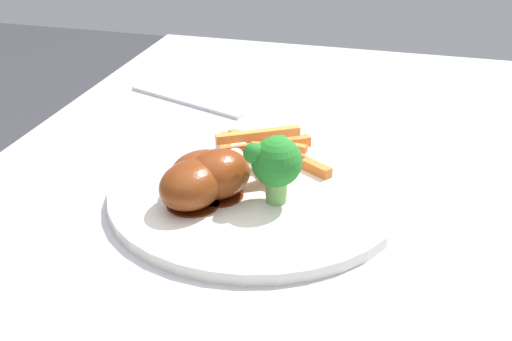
% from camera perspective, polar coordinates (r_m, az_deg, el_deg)
% --- Properties ---
extents(dining_table, '(1.17, 0.68, 0.74)m').
position_cam_1_polar(dining_table, '(0.71, 1.15, -12.32)').
color(dining_table, '#B7B7BC').
rests_on(dining_table, ground_plane).
extents(dinner_plate, '(0.30, 0.30, 0.01)m').
position_cam_1_polar(dinner_plate, '(0.68, 0.00, -1.94)').
color(dinner_plate, white).
rests_on(dinner_plate, dining_table).
extents(broccoli_floret_front, '(0.05, 0.05, 0.07)m').
position_cam_1_polar(broccoli_floret_front, '(0.64, 1.44, 0.78)').
color(broccoli_floret_front, '#76AC5B').
rests_on(broccoli_floret_front, dinner_plate).
extents(carrot_fries_pile, '(0.13, 0.14, 0.04)m').
position_cam_1_polar(carrot_fries_pile, '(0.72, 0.18, 1.28)').
color(carrot_fries_pile, orange).
rests_on(carrot_fries_pile, dinner_plate).
extents(chicken_drumstick_near, '(0.12, 0.08, 0.04)m').
position_cam_1_polar(chicken_drumstick_near, '(0.65, -5.20, -1.07)').
color(chicken_drumstick_near, '#4C1B09').
rests_on(chicken_drumstick_near, dinner_plate).
extents(chicken_drumstick_far, '(0.11, 0.10, 0.05)m').
position_cam_1_polar(chicken_drumstick_far, '(0.66, -2.93, -0.25)').
color(chicken_drumstick_far, '#511B09').
rests_on(chicken_drumstick_far, dinner_plate).
extents(chicken_drumstick_extra, '(0.09, 0.12, 0.04)m').
position_cam_1_polar(chicken_drumstick_extra, '(0.67, -3.90, -0.10)').
color(chicken_drumstick_extra, '#571E0D').
rests_on(chicken_drumstick_extra, dinner_plate).
extents(fork, '(0.08, 0.18, 0.00)m').
position_cam_1_polar(fork, '(0.93, -6.02, 5.82)').
color(fork, silver).
rests_on(fork, dining_table).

